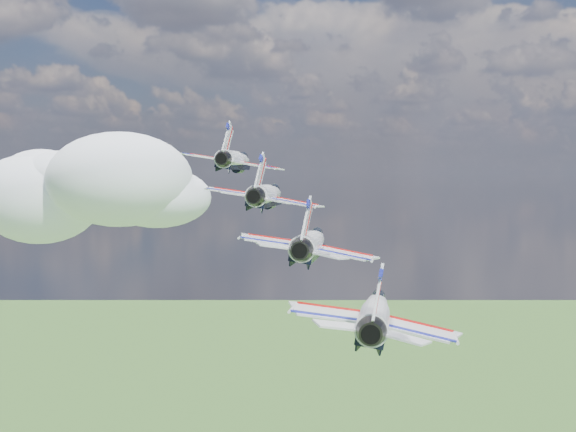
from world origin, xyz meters
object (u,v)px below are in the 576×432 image
at_px(jet_1, 268,194).
at_px(jet_2, 312,242).
at_px(jet_3, 375,312).
at_px(jet_0, 237,160).

xyz_separation_m(jet_1, jet_2, (7.90, -9.41, -3.31)).
bearing_deg(jet_3, jet_2, 115.35).
xyz_separation_m(jet_0, jet_1, (7.90, -9.41, -3.31)).
bearing_deg(jet_2, jet_0, 115.35).
relative_size(jet_2, jet_3, 1.00).
bearing_deg(jet_0, jet_2, -64.65).
distance_m(jet_2, jet_3, 12.73).
height_order(jet_2, jet_3, jet_2).
height_order(jet_1, jet_2, jet_1).
distance_m(jet_0, jet_2, 25.45).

